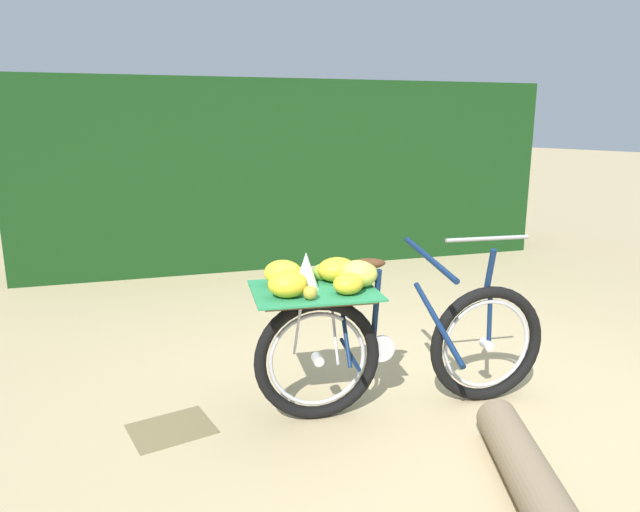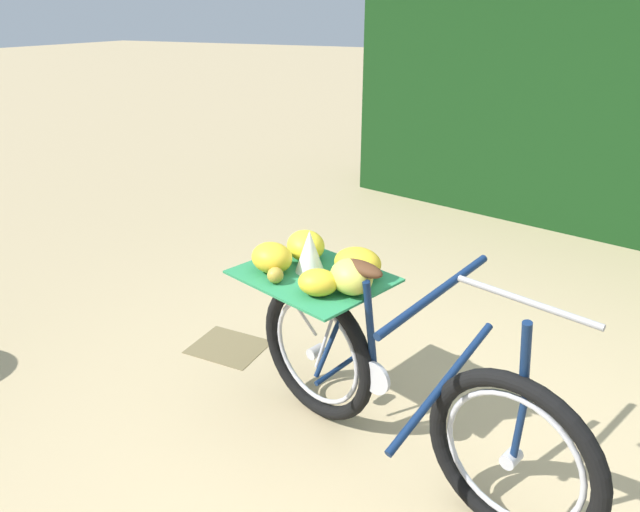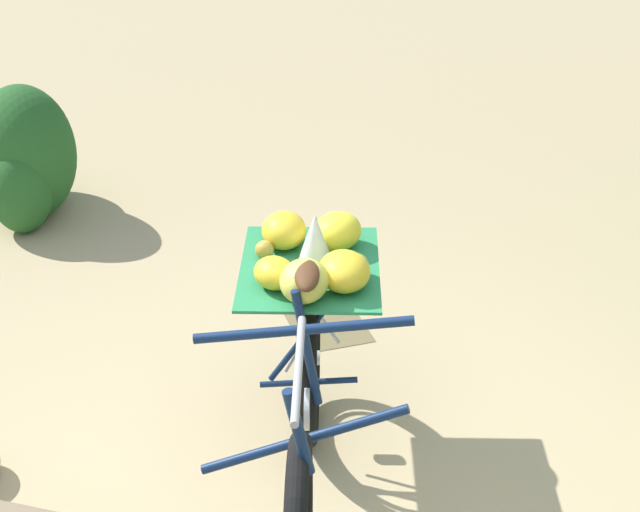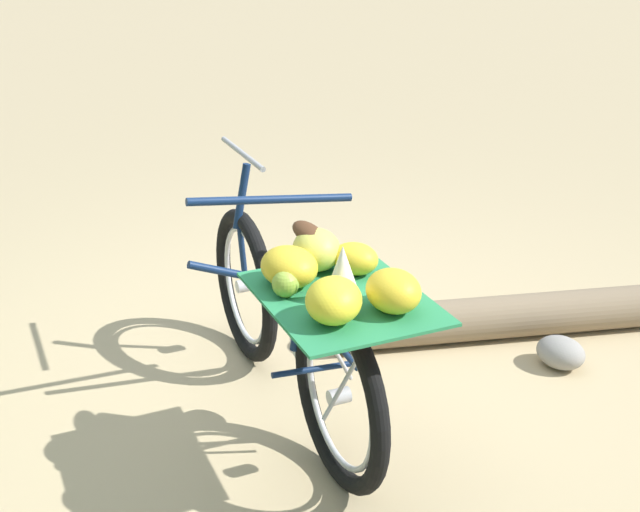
% 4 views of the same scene
% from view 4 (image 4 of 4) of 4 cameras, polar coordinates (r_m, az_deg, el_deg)
% --- Properties ---
extents(ground_plane, '(60.00, 60.00, 0.00)m').
position_cam_4_polar(ground_plane, '(4.02, -2.01, -8.10)').
color(ground_plane, tan).
extents(bicycle, '(1.78, 0.94, 1.03)m').
position_cam_4_polar(bicycle, '(3.41, -1.38, -4.05)').
color(bicycle, black).
rests_on(bicycle, ground_plane).
extents(fallen_log, '(1.09, 1.53, 0.22)m').
position_cam_4_polar(fallen_log, '(4.41, 11.71, -3.99)').
color(fallen_log, '#7F6B51').
rests_on(fallen_log, ground_plane).
extents(path_stone, '(0.24, 0.20, 0.15)m').
position_cam_4_polar(path_stone, '(4.23, 15.64, -6.17)').
color(path_stone, gray).
rests_on(path_stone, ground_plane).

